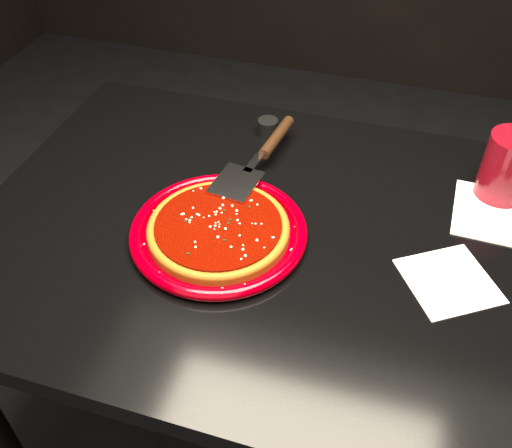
{
  "coord_description": "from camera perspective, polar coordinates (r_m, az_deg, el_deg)",
  "views": [
    {
      "loc": [
        0.14,
        -0.72,
        1.46
      ],
      "look_at": [
        -0.08,
        -0.02,
        0.77
      ],
      "focal_mm": 40.0,
      "sensor_mm": 36.0,
      "label": 1
    }
  ],
  "objects": [
    {
      "name": "pizza_sauce",
      "position": [
        1.0,
        -3.8,
        -0.18
      ],
      "size": [
        0.23,
        0.23,
        0.01
      ],
      "primitive_type": "cylinder",
      "rotation": [
        0.0,
        0.0,
        0.05
      ],
      "color": "#6D0800",
      "rests_on": "plate"
    },
    {
      "name": "floor",
      "position": [
        1.64,
        3.01,
        -20.51
      ],
      "size": [
        4.0,
        4.0,
        0.01
      ],
      "primitive_type": "cube",
      "color": "black",
      "rests_on": "ground"
    },
    {
      "name": "cup",
      "position": [
        1.16,
        23.86,
        5.22
      ],
      "size": [
        0.12,
        0.12,
        0.13
      ],
      "primitive_type": "cylinder",
      "rotation": [
        0.0,
        0.0,
        -0.26
      ],
      "color": "maroon",
      "rests_on": "table"
    },
    {
      "name": "pizza_server",
      "position": [
        1.13,
        0.31,
        6.76
      ],
      "size": [
        0.14,
        0.34,
        0.03
      ],
      "primitive_type": null,
      "rotation": [
        0.0,
        0.0,
        -0.13
      ],
      "color": "silver",
      "rests_on": "plate"
    },
    {
      "name": "table",
      "position": [
        1.31,
        3.62,
        -13.02
      ],
      "size": [
        1.2,
        0.8,
        0.75
      ],
      "primitive_type": "cube",
      "color": "black",
      "rests_on": "floor"
    },
    {
      "name": "napkin_b",
      "position": [
        1.15,
        22.84,
        0.91
      ],
      "size": [
        0.16,
        0.17,
        0.0
      ],
      "primitive_type": "cube",
      "rotation": [
        0.0,
        0.0,
        -0.03
      ],
      "color": "white",
      "rests_on": "table"
    },
    {
      "name": "pizza_crust_rim",
      "position": [
        1.0,
        -3.78,
        -0.36
      ],
      "size": [
        0.26,
        0.26,
        0.02
      ],
      "primitive_type": "torus",
      "rotation": [
        0.0,
        0.0,
        0.05
      ],
      "color": "brown",
      "rests_on": "plate"
    },
    {
      "name": "napkin_a",
      "position": [
        0.99,
        18.72,
        -5.42
      ],
      "size": [
        0.19,
        0.19,
        0.0
      ],
      "primitive_type": "cube",
      "rotation": [
        0.0,
        0.0,
        0.58
      ],
      "color": "white",
      "rests_on": "table"
    },
    {
      "name": "basil_flecks",
      "position": [
        1.0,
        -3.81,
        0.05
      ],
      "size": [
        0.2,
        0.2,
        0.0
      ],
      "primitive_type": null,
      "color": "black",
      "rests_on": "plate"
    },
    {
      "name": "plate",
      "position": [
        1.01,
        -3.76,
        -0.77
      ],
      "size": [
        0.33,
        0.33,
        0.02
      ],
      "primitive_type": "cylinder",
      "rotation": [
        0.0,
        0.0,
        0.05
      ],
      "color": "#7B0008",
      "rests_on": "table"
    },
    {
      "name": "pizza_crust",
      "position": [
        1.01,
        -3.77,
        -0.63
      ],
      "size": [
        0.26,
        0.26,
        0.01
      ],
      "primitive_type": "cylinder",
      "rotation": [
        0.0,
        0.0,
        0.05
      ],
      "color": "brown",
      "rests_on": "plate"
    },
    {
      "name": "parmesan_dusting",
      "position": [
        1.0,
        -3.81,
        0.09
      ],
      "size": [
        0.22,
        0.22,
        0.01
      ],
      "primitive_type": null,
      "color": "beige",
      "rests_on": "plate"
    },
    {
      "name": "ramekin",
      "position": [
        1.26,
        1.19,
        9.68
      ],
      "size": [
        0.05,
        0.05,
        0.03
      ],
      "primitive_type": "cylinder",
      "rotation": [
        0.0,
        0.0,
        -0.17
      ],
      "color": "black",
      "rests_on": "table"
    }
  ]
}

